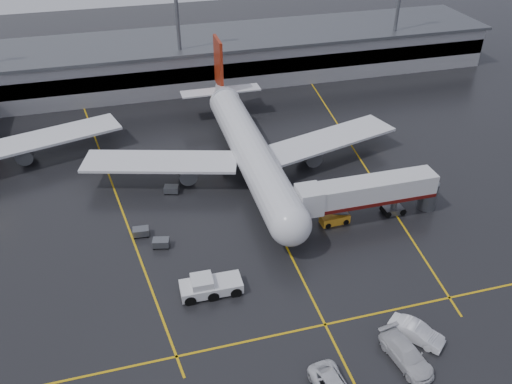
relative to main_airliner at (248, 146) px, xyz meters
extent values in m
plane|color=black|center=(0.00, -9.70, -4.21)|extent=(220.00, 220.00, 0.00)
cube|color=gold|center=(0.00, -9.70, -4.20)|extent=(0.25, 90.00, 0.02)
cube|color=gold|center=(0.00, -31.70, -4.20)|extent=(60.00, 0.25, 0.02)
cube|color=gold|center=(-20.00, 0.30, -4.20)|extent=(9.99, 69.35, 0.02)
cube|color=gold|center=(18.00, 0.30, -4.20)|extent=(7.57, 69.64, 0.02)
cube|color=gray|center=(0.00, 38.30, -0.21)|extent=(120.00, 18.00, 8.00)
cube|color=black|center=(0.00, 29.50, 0.29)|extent=(120.00, 0.40, 3.00)
cube|color=#595B60|center=(0.00, 38.30, 4.09)|extent=(122.00, 19.00, 0.60)
cylinder|color=#595B60|center=(-5.00, 32.30, 8.29)|extent=(0.70, 0.70, 25.00)
cylinder|color=#595B60|center=(40.00, 32.30, 8.29)|extent=(0.70, 0.70, 25.00)
cylinder|color=silver|center=(0.00, -1.70, -0.01)|extent=(5.20, 36.00, 5.20)
sphere|color=silver|center=(0.00, -19.70, -0.01)|extent=(5.20, 5.20, 5.20)
cone|color=silver|center=(0.00, 19.30, 0.59)|extent=(4.94, 8.00, 4.94)
cube|color=maroon|center=(0.00, 20.30, 5.49)|extent=(0.50, 5.50, 8.50)
cube|color=silver|center=(0.00, 19.30, 0.79)|extent=(14.00, 3.00, 0.25)
cube|color=silver|center=(-13.00, 0.30, -0.81)|extent=(22.80, 11.83, 0.40)
cube|color=silver|center=(13.00, 0.30, -0.81)|extent=(22.80, 11.83, 0.40)
cylinder|color=#595B60|center=(-9.50, -0.70, -2.21)|extent=(2.60, 4.50, 2.60)
cylinder|color=#595B60|center=(9.50, -0.70, -2.21)|extent=(2.60, 4.50, 2.60)
cylinder|color=#595B60|center=(0.00, -16.70, -3.21)|extent=(0.56, 0.56, 2.00)
cylinder|color=#595B60|center=(-3.20, 1.30, -3.21)|extent=(0.56, 0.56, 2.00)
cylinder|color=#595B60|center=(3.20, 1.30, -3.21)|extent=(0.56, 0.56, 2.00)
cylinder|color=black|center=(0.00, -16.70, -3.76)|extent=(0.40, 1.10, 1.10)
cylinder|color=black|center=(-3.20, 1.30, -3.66)|extent=(1.00, 1.40, 1.40)
cylinder|color=black|center=(3.20, 1.30, -3.66)|extent=(1.00, 1.40, 1.40)
cube|color=silver|center=(-29.00, 12.30, -0.81)|extent=(22.80, 11.83, 0.40)
cylinder|color=#595B60|center=(-32.50, 11.30, -2.21)|extent=(2.60, 4.50, 2.60)
cube|color=silver|center=(12.00, -15.70, 0.19)|extent=(18.00, 3.20, 3.00)
cube|color=#520D0A|center=(12.00, -15.70, -1.11)|extent=(18.00, 3.30, 0.50)
cube|color=silver|center=(3.80, -15.70, 0.19)|extent=(3.00, 3.40, 3.30)
cylinder|color=#595B60|center=(16.00, -15.70, -2.71)|extent=(0.80, 0.80, 3.00)
cube|color=#595B60|center=(16.00, -15.70, -3.76)|extent=(2.60, 1.60, 0.90)
cylinder|color=#595B60|center=(21.00, -15.70, -2.21)|extent=(2.40, 2.40, 4.00)
cylinder|color=black|center=(14.90, -15.70, -3.76)|extent=(0.90, 1.80, 0.90)
cylinder|color=black|center=(17.10, -15.70, -3.76)|extent=(0.90, 1.80, 0.90)
cube|color=silver|center=(-10.48, -23.96, -3.33)|extent=(6.85, 2.83, 1.17)
cube|color=silver|center=(-11.46, -23.95, -2.36)|extent=(2.37, 2.37, 0.97)
cube|color=black|center=(-11.46, -23.95, -2.36)|extent=(2.13, 2.13, 0.88)
cylinder|color=black|center=(-13.01, -23.92, -3.67)|extent=(1.31, 2.94, 1.27)
cylinder|color=black|center=(-10.48, -23.96, -3.67)|extent=(1.31, 2.94, 1.27)
cylinder|color=black|center=(-7.95, -24.00, -3.67)|extent=(1.31, 2.94, 1.27)
cube|color=orange|center=(7.62, -15.61, -3.63)|extent=(3.90, 1.81, 1.17)
cube|color=#595B60|center=(7.62, -15.61, -2.51)|extent=(3.73, 1.16, 1.33)
cylinder|color=black|center=(6.35, -15.68, -3.89)|extent=(0.84, 1.84, 0.74)
cylinder|color=black|center=(8.89, -15.53, -3.89)|extent=(0.84, 1.84, 0.74)
imported|color=silver|center=(5.78, -37.99, -3.27)|extent=(3.58, 6.80, 1.88)
imported|color=white|center=(8.10, -35.77, -3.29)|extent=(5.00, 5.54, 1.83)
cube|color=#595B60|center=(-14.92, -14.56, -3.56)|extent=(2.24, 1.72, 0.90)
cylinder|color=black|center=(-15.81, -14.87, -4.03)|extent=(0.40, 0.20, 0.40)
cylinder|color=black|center=(-14.25, -15.23, -4.03)|extent=(0.40, 0.20, 0.40)
cylinder|color=black|center=(-15.58, -13.90, -4.03)|extent=(0.40, 0.20, 0.40)
cylinder|color=black|center=(-14.02, -14.26, -4.03)|extent=(0.40, 0.20, 0.40)
cube|color=#595B60|center=(-17.11, -11.70, -3.56)|extent=(2.09, 1.45, 0.90)
cylinder|color=black|center=(-17.95, -12.14, -4.03)|extent=(0.40, 0.20, 0.40)
cylinder|color=black|center=(-16.35, -12.26, -4.03)|extent=(0.40, 0.20, 0.40)
cylinder|color=black|center=(-17.87, -11.14, -4.03)|extent=(0.40, 0.20, 0.40)
cylinder|color=black|center=(-16.28, -11.26, -4.03)|extent=(0.40, 0.20, 0.40)
cube|color=#595B60|center=(-12.08, -3.01, -3.56)|extent=(2.29, 1.82, 0.90)
cylinder|color=black|center=(-12.99, -3.26, -4.03)|extent=(0.40, 0.20, 0.40)
cylinder|color=black|center=(-11.46, -3.71, -4.03)|extent=(0.40, 0.20, 0.40)
cylinder|color=black|center=(-12.71, -2.30, -4.03)|extent=(0.40, 0.20, 0.40)
cylinder|color=black|center=(-11.17, -2.76, -4.03)|extent=(0.40, 0.20, 0.40)
camera|label=1|loc=(-16.89, -66.29, 37.93)|focal=37.08mm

